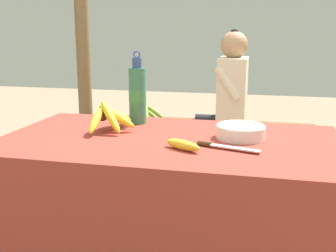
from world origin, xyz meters
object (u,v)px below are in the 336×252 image
object	(u,v)px
banana_bunch_ripe	(110,116)
loose_banana_front	(183,145)
serving_bowl	(241,131)
banana_bunch_green	(149,112)
support_post_near	(82,33)
water_bottle	(137,94)
knife	(219,146)
wooden_bench	(204,132)
seated_vendor	(226,96)

from	to	relation	value
banana_bunch_ripe	loose_banana_front	xyz separation A→B (m)	(0.37, -0.22, -0.05)
loose_banana_front	banana_bunch_ripe	bearing A→B (deg)	149.19
serving_bowl	banana_bunch_green	size ratio (longest dim) A/B	0.75
support_post_near	loose_banana_front	bearing A→B (deg)	-56.18
water_bottle	banana_bunch_green	size ratio (longest dim) A/B	1.27
knife	support_post_near	distance (m)	2.23
serving_bowl	support_post_near	bearing A→B (deg)	131.71
serving_bowl	loose_banana_front	size ratio (longest dim) A/B	1.29
loose_banana_front	knife	bearing A→B (deg)	22.03
serving_bowl	knife	xyz separation A→B (m)	(-0.07, -0.17, -0.02)
serving_bowl	knife	world-z (taller)	serving_bowl
banana_bunch_ripe	loose_banana_front	bearing A→B (deg)	-30.81
water_bottle	support_post_near	distance (m)	1.68
serving_bowl	loose_banana_front	bearing A→B (deg)	-131.21
wooden_bench	knife	bearing A→B (deg)	-79.53
support_post_near	banana_bunch_green	bearing A→B (deg)	-15.63
seated_vendor	support_post_near	size ratio (longest dim) A/B	0.51
banana_bunch_green	knife	bearing A→B (deg)	-65.38
serving_bowl	water_bottle	distance (m)	0.54
water_bottle	knife	size ratio (longest dim) A/B	1.40
wooden_bench	seated_vendor	xyz separation A→B (m)	(0.17, -0.03, 0.29)
wooden_bench	serving_bowl	bearing A→B (deg)	-75.66
serving_bowl	support_post_near	xyz separation A→B (m)	(-1.40, 1.57, 0.38)
loose_banana_front	seated_vendor	xyz separation A→B (m)	(0.00, 1.59, -0.06)
water_bottle	loose_banana_front	world-z (taller)	water_bottle
banana_bunch_ripe	support_post_near	xyz separation A→B (m)	(-0.83, 1.57, 0.34)
seated_vendor	water_bottle	bearing A→B (deg)	75.64
seated_vendor	banana_bunch_green	world-z (taller)	seated_vendor
loose_banana_front	seated_vendor	size ratio (longest dim) A/B	0.14
knife	seated_vendor	size ratio (longest dim) A/B	0.21
wooden_bench	banana_bunch_green	bearing A→B (deg)	-179.65
seated_vendor	support_post_near	distance (m)	1.30
loose_banana_front	seated_vendor	world-z (taller)	seated_vendor
serving_bowl	wooden_bench	xyz separation A→B (m)	(-0.36, 1.40, -0.36)
knife	loose_banana_front	bearing A→B (deg)	-142.09
serving_bowl	knife	distance (m)	0.19
wooden_bench	banana_bunch_green	size ratio (longest dim) A/B	6.12
water_bottle	loose_banana_front	xyz separation A→B (m)	(0.30, -0.40, -0.12)
banana_bunch_ripe	knife	bearing A→B (deg)	-18.61
support_post_near	seated_vendor	bearing A→B (deg)	-9.44
loose_banana_front	seated_vendor	distance (m)	1.60
banana_bunch_ripe	serving_bowl	world-z (taller)	banana_bunch_ripe
wooden_bench	seated_vendor	world-z (taller)	seated_vendor
loose_banana_front	wooden_bench	xyz separation A→B (m)	(-0.16, 1.63, -0.35)
knife	wooden_bench	bearing A→B (deg)	116.35
loose_banana_front	serving_bowl	bearing A→B (deg)	48.79
banana_bunch_ripe	seated_vendor	distance (m)	1.43
water_bottle	wooden_bench	world-z (taller)	water_bottle
water_bottle	banana_bunch_green	xyz separation A→B (m)	(-0.29, 1.22, -0.33)
banana_bunch_ripe	wooden_bench	distance (m)	1.48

